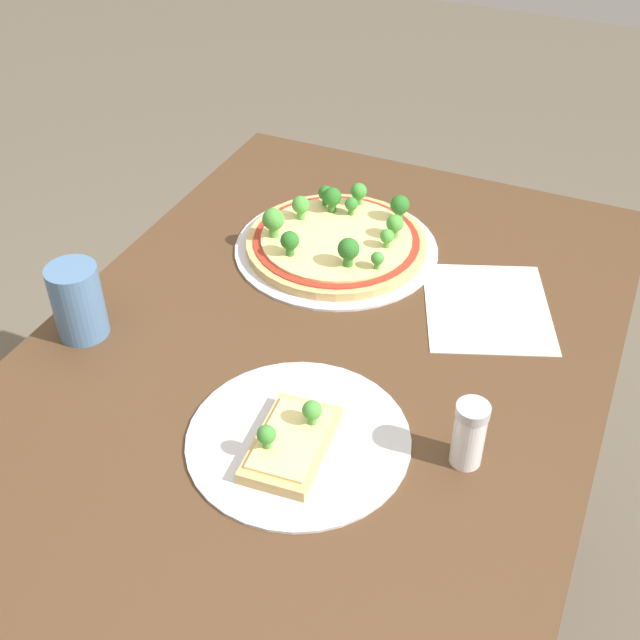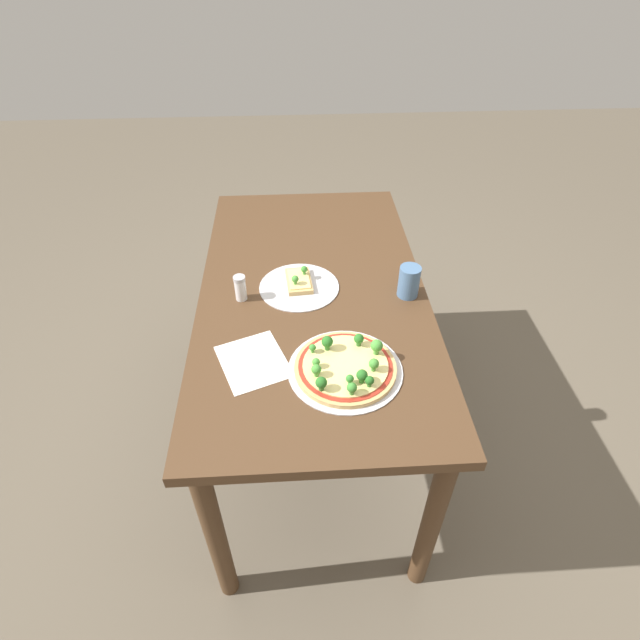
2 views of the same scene
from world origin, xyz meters
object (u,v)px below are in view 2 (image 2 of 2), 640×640
at_px(pizza_tray_whole, 346,367).
at_px(pizza_tray_slice, 299,284).
at_px(dining_table, 313,312).
at_px(drinking_cup, 409,281).
at_px(condiment_shaker, 240,288).

relative_size(pizza_tray_whole, pizza_tray_slice, 1.19).
bearing_deg(pizza_tray_whole, pizza_tray_slice, -163.57).
bearing_deg(dining_table, pizza_tray_whole, 10.87).
relative_size(dining_table, drinking_cup, 12.87).
xyz_separation_m(pizza_tray_whole, condiment_shaker, (-0.34, -0.31, 0.03)).
xyz_separation_m(dining_table, pizza_tray_slice, (-0.02, -0.05, 0.11)).
xyz_separation_m(dining_table, pizza_tray_whole, (0.38, 0.07, 0.12)).
bearing_deg(pizza_tray_slice, drinking_cup, 78.96).
height_order(drinking_cup, condiment_shaker, drinking_cup).
distance_m(dining_table, pizza_tray_whole, 0.41).
bearing_deg(dining_table, drinking_cup, 81.06).
height_order(pizza_tray_whole, drinking_cup, drinking_cup).
bearing_deg(pizza_tray_whole, dining_table, -169.13).
bearing_deg(condiment_shaker, drinking_cup, 88.87).
xyz_separation_m(dining_table, condiment_shaker, (0.04, -0.24, 0.15)).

